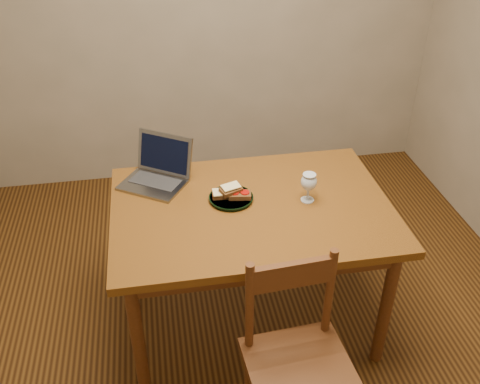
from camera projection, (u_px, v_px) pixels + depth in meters
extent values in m
cube|color=black|center=(251.00, 320.00, 2.89)|extent=(3.20, 3.20, 0.02)
cube|color=#522C0D|center=(252.00, 209.00, 2.50)|extent=(1.30, 0.90, 0.04)
cylinder|color=#45250E|center=(138.00, 340.00, 2.32)|extent=(0.06, 0.06, 0.70)
cylinder|color=#45250E|center=(386.00, 308.00, 2.48)|extent=(0.06, 0.06, 0.70)
cylinder|color=#45250E|center=(136.00, 236.00, 2.93)|extent=(0.06, 0.06, 0.70)
cylinder|color=#45250E|center=(336.00, 215.00, 3.09)|extent=(0.06, 0.06, 0.70)
cube|color=#45250E|center=(300.00, 369.00, 2.11)|extent=(0.44, 0.42, 0.04)
cube|color=#45250E|center=(292.00, 275.00, 2.04)|extent=(0.33, 0.05, 0.12)
cylinder|color=black|center=(231.00, 198.00, 2.53)|extent=(0.21, 0.21, 0.02)
cube|color=slate|center=(152.00, 185.00, 2.63)|extent=(0.36, 0.34, 0.01)
cube|color=slate|center=(165.00, 153.00, 2.67)|extent=(0.29, 0.22, 0.20)
cube|color=black|center=(165.00, 153.00, 2.67)|extent=(0.25, 0.18, 0.17)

